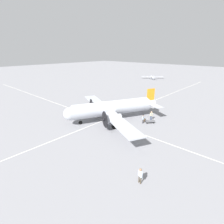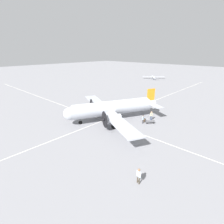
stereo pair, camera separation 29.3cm
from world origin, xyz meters
name	(u,v)px [view 1 (the left image)]	position (x,y,z in m)	size (l,w,h in m)	color
ground_plane	(112,120)	(0.00, 0.00, 0.00)	(300.00, 300.00, 0.00)	gray
apron_line_eastwest	(107,122)	(0.00, 1.45, 0.00)	(120.00, 0.16, 0.01)	silver
apron_line_northsouth	(109,118)	(0.91, 0.00, 0.00)	(0.16, 120.00, 0.01)	silver
airliner_main	(110,108)	(0.17, 0.36, 2.48)	(23.54, 18.82, 5.65)	#ADB2BC
crew_foreground	(140,174)	(-14.20, 11.27, 1.11)	(0.61, 0.29, 1.82)	#473D2D
passenger_boarding	(143,118)	(-5.67, -2.60, 1.05)	(0.32, 0.56, 1.68)	#2D2D33
ramp_agent	(151,115)	(-5.87, -5.22, 1.10)	(0.45, 0.48, 1.80)	navy
suitcase_near_door	(145,120)	(-5.37, -3.63, 0.30)	(0.39, 0.12, 0.64)	brown
baggage_cart	(150,121)	(-6.51, -3.69, 0.27)	(1.87, 1.93, 0.56)	#56565B
light_aircraft_distant	(152,77)	(21.41, -52.91, 0.84)	(8.97, 8.04, 2.03)	#B7BCC6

